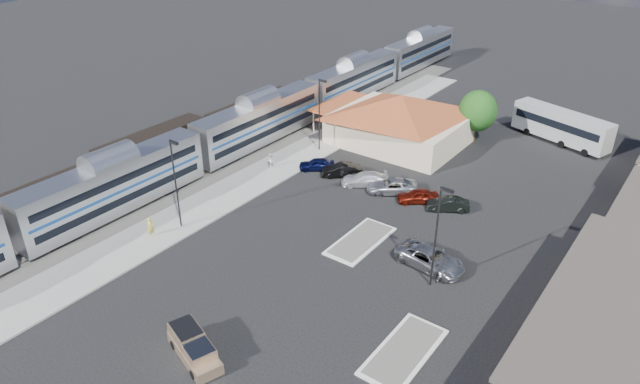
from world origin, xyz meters
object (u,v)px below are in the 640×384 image
Objects in this scene: coach_bus at (562,125)px; pickup_truck at (194,348)px; suv at (431,259)px; station_depot at (400,119)px.

pickup_truck is at bearing -172.13° from coach_bus.
coach_bus is (9.01, 52.90, 1.46)m from pickup_truck.
coach_bus reaches higher than suv.
station_depot reaches higher than suv.
suv is (8.16, 19.09, -0.01)m from pickup_truck.
pickup_truck is (7.26, -40.90, -2.28)m from station_depot.
station_depot is 1.44× the size of coach_bus.
station_depot is 26.81m from suv.
station_depot is at bearing 42.54° from suv.
pickup_truck is at bearing -79.93° from station_depot.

